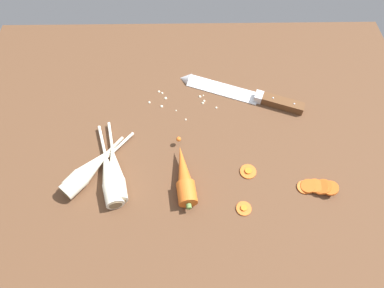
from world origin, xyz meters
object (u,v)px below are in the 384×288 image
(chefs_knife, at_px, (238,92))
(parsnip_front, at_px, (109,176))
(parsnip_back, at_px, (87,170))
(carrot_slice_stray_mid, at_px, (248,171))
(parsnip_mid_right, at_px, (115,173))
(carrot_slice_stack, at_px, (317,187))
(carrot_slice_stray_near, at_px, (244,208))
(whole_carrot, at_px, (184,176))
(parsnip_mid_left, at_px, (88,172))

(chefs_knife, height_order, parsnip_front, parsnip_front)
(parsnip_back, relative_size, carrot_slice_stray_mid, 4.08)
(parsnip_front, distance_m, parsnip_mid_right, 0.02)
(parsnip_back, relative_size, carrot_slice_stack, 1.78)
(carrot_slice_stack, relative_size, carrot_slice_stray_near, 2.60)
(carrot_slice_stray_mid, bearing_deg, carrot_slice_stack, -16.78)
(whole_carrot, xyz_separation_m, carrot_slice_stack, (0.30, -0.03, -0.01))
(chefs_knife, distance_m, parsnip_mid_left, 0.44)
(parsnip_mid_left, height_order, carrot_slice_stray_mid, parsnip_mid_left)
(chefs_knife, distance_m, carrot_slice_stack, 0.32)
(parsnip_back, bearing_deg, carrot_slice_stack, -4.81)
(carrot_slice_stack, height_order, carrot_slice_stray_near, carrot_slice_stack)
(whole_carrot, distance_m, carrot_slice_stray_mid, 0.15)
(parsnip_front, xyz_separation_m, parsnip_mid_right, (0.01, 0.01, 0.00))
(parsnip_back, distance_m, carrot_slice_stack, 0.52)
(parsnip_front, bearing_deg, carrot_slice_stray_near, -13.89)
(parsnip_back, height_order, carrot_slice_stray_mid, parsnip_back)
(carrot_slice_stack, distance_m, carrot_slice_stray_mid, 0.16)
(parsnip_mid_right, distance_m, carrot_slice_stray_mid, 0.31)
(whole_carrot, xyz_separation_m, parsnip_mid_left, (-0.22, 0.02, -0.00))
(whole_carrot, bearing_deg, carrot_slice_stack, -4.83)
(parsnip_mid_left, xyz_separation_m, carrot_slice_stray_near, (0.35, -0.09, -0.02))
(parsnip_mid_left, xyz_separation_m, carrot_slice_stray_mid, (0.37, 0.00, -0.02))
(chefs_knife, bearing_deg, whole_carrot, -119.14)
(whole_carrot, height_order, carrot_slice_stray_mid, whole_carrot)
(parsnip_front, relative_size, parsnip_mid_left, 1.24)
(parsnip_mid_left, bearing_deg, carrot_slice_stack, -4.50)
(parsnip_mid_left, distance_m, carrot_slice_stray_near, 0.36)
(carrot_slice_stray_mid, bearing_deg, parsnip_mid_right, -178.53)
(parsnip_front, bearing_deg, carrot_slice_stack, -3.43)
(carrot_slice_stray_near, bearing_deg, whole_carrot, 151.30)
(chefs_knife, xyz_separation_m, carrot_slice_stray_near, (-0.02, -0.33, -0.00))
(chefs_knife, height_order, parsnip_mid_left, parsnip_mid_left)
(whole_carrot, distance_m, parsnip_back, 0.22)
(parsnip_front, bearing_deg, whole_carrot, -0.94)
(whole_carrot, relative_size, parsnip_front, 0.83)
(parsnip_front, relative_size, parsnip_back, 1.43)
(chefs_knife, xyz_separation_m, parsnip_back, (-0.37, -0.24, 0.01))
(parsnip_front, xyz_separation_m, parsnip_back, (-0.05, 0.02, 0.00))
(chefs_knife, bearing_deg, carrot_slice_stack, -61.67)
(whole_carrot, relative_size, parsnip_mid_right, 0.83)
(parsnip_mid_left, height_order, parsnip_mid_right, same)
(parsnip_mid_left, height_order, parsnip_back, same)
(parsnip_front, height_order, parsnip_back, same)
(carrot_slice_stack, distance_m, carrot_slice_stray_near, 0.18)
(whole_carrot, height_order, parsnip_mid_left, whole_carrot)
(carrot_slice_stray_mid, bearing_deg, parsnip_front, -176.90)
(whole_carrot, relative_size, parsnip_mid_left, 1.03)
(parsnip_mid_right, bearing_deg, chefs_knife, 39.38)
(chefs_knife, relative_size, parsnip_back, 2.17)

